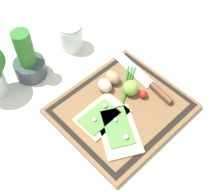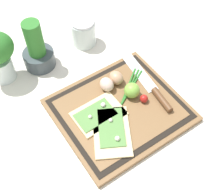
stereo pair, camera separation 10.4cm
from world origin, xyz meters
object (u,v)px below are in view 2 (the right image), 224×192
Objects in this scene: sauce_jar at (84,33)px; cherry_tomato_red at (144,99)px; pizza_slice_near at (112,131)px; pizza_slice_far at (98,114)px; egg_pink at (107,84)px; herb_pot at (37,51)px; egg_brown at (116,78)px; knife at (154,90)px; lime at (132,90)px.

cherry_tomato_red is at bearing -88.94° from sauce_jar.
pizza_slice_far is at bearing 91.03° from pizza_slice_near.
sauce_jar reaches higher than egg_pink.
pizza_slice_near is 1.08× the size of herb_pot.
cherry_tomato_red is (0.03, -0.12, -0.01)m from egg_brown.
egg_pink is (0.09, 0.07, 0.02)m from pizza_slice_far.
cherry_tomato_red is 0.38m from sauce_jar.
lime is at bearing 157.67° from knife.
pizza_slice_near is 3.94× the size of egg_pink.
egg_brown is at bearing 32.05° from pizza_slice_far.
pizza_slice_near is at bearing -88.97° from pizza_slice_far.
herb_pot is (-0.19, 0.32, 0.02)m from lime.
sauce_jar is at bearing 75.90° from egg_pink.
cherry_tomato_red is (0.07, -0.11, -0.01)m from egg_pink.
knife is 10.85× the size of cherry_tomato_red.
cherry_tomato_red is 0.14× the size of herb_pot.
knife is 0.06m from cherry_tomato_red.
egg_pink reaches higher than pizza_slice_far.
pizza_slice_near is 1.96× the size of sauce_jar.
egg_pink reaches higher than pizza_slice_near.
pizza_slice_near is 0.16m from cherry_tomato_red.
sauce_jar reaches higher than knife.
egg_brown is (-0.08, 0.11, 0.01)m from knife.
pizza_slice_far is at bearing -147.95° from egg_brown.
egg_pink is (0.08, 0.15, 0.02)m from pizza_slice_near.
egg_brown is at bearing -94.94° from sauce_jar.
sauce_jar reaches higher than pizza_slice_far.
herb_pot reaches higher than lime.
sauce_jar is at bearing 65.81° from pizza_slice_far.
knife is at bearing -22.33° from lime.
knife is 2.75× the size of sauce_jar.
egg_pink is at bearing -104.10° from sauce_jar.
pizza_slice_far is 0.37m from sauce_jar.
egg_brown is 0.50× the size of sauce_jar.
herb_pot is (-0.05, 0.33, 0.04)m from pizza_slice_far.
lime is 0.49× the size of sauce_jar.
pizza_slice_far is 5.86× the size of cherry_tomato_red.
egg_pink is (-0.13, 0.10, 0.01)m from knife.
pizza_slice_far is 3.03× the size of lime.
knife is (0.21, 0.05, 0.00)m from pizza_slice_near.
herb_pot reaches higher than sauce_jar.
pizza_slice_near is 0.71× the size of knife.
egg_brown is 0.04m from egg_pink.
egg_brown is 0.12m from cherry_tomato_red.
pizza_slice_far is (-0.00, 0.08, 0.00)m from pizza_slice_near.
herb_pot is at bearing 119.87° from lime.
egg_pink is 0.09m from lime.
pizza_slice_near is 0.41m from herb_pot.
cherry_tomato_red reaches higher than knife.
egg_pink is (-0.04, -0.01, 0.00)m from egg_brown.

